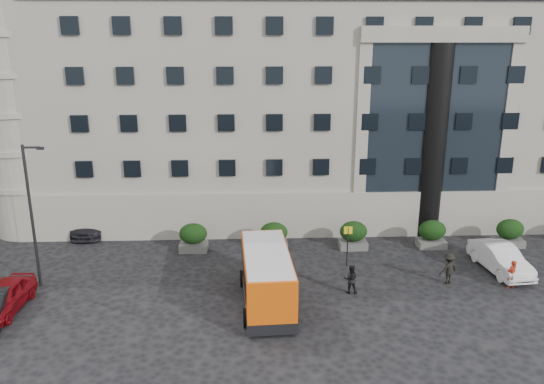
{
  "coord_description": "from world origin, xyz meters",
  "views": [
    {
      "loc": [
        -0.21,
        -24.34,
        13.29
      ],
      "look_at": [
        0.93,
        4.05,
        5.0
      ],
      "focal_mm": 35.0,
      "sensor_mm": 36.0,
      "label": 1
    }
  ],
  "objects": [
    {
      "name": "hedge_e",
      "position": [
        16.8,
        7.8,
        0.93
      ],
      "size": [
        1.8,
        1.26,
        1.84
      ],
      "color": "#50504E",
      "rests_on": "ground"
    },
    {
      "name": "pedestrian_b",
      "position": [
        5.08,
        1.51,
        0.8
      ],
      "size": [
        0.86,
        0.71,
        1.6
      ],
      "primitive_type": "imported",
      "rotation": [
        0.0,
        0.0,
        3.0
      ],
      "color": "black",
      "rests_on": "ground"
    },
    {
      "name": "entrance_column",
      "position": [
        12.0,
        10.3,
        6.5
      ],
      "size": [
        1.8,
        1.8,
        13.0
      ],
      "primitive_type": "cylinder",
      "color": "black",
      "rests_on": "ground"
    },
    {
      "name": "apartment_far",
      "position": [
        -27.0,
        38.0,
        11.0
      ],
      "size": [
        13.0,
        13.0,
        22.0
      ],
      "primitive_type": "cube",
      "color": "brown",
      "rests_on": "ground"
    },
    {
      "name": "pedestrian_c",
      "position": [
        10.75,
        2.46,
        0.9
      ],
      "size": [
        1.33,
        1.08,
        1.79
      ],
      "primitive_type": "imported",
      "rotation": [
        0.0,
        0.0,
        3.57
      ],
      "color": "black",
      "rests_on": "ground"
    },
    {
      "name": "hedge_c",
      "position": [
        6.4,
        7.8,
        0.93
      ],
      "size": [
        1.8,
        1.26,
        1.84
      ],
      "color": "#50504E",
      "rests_on": "ground"
    },
    {
      "name": "hedge_b",
      "position": [
        1.2,
        7.8,
        0.93
      ],
      "size": [
        1.8,
        1.26,
        1.84
      ],
      "color": "#50504E",
      "rests_on": "ground"
    },
    {
      "name": "pedestrian_a",
      "position": [
        14.0,
        1.71,
        0.82
      ],
      "size": [
        0.69,
        0.56,
        1.63
      ],
      "primitive_type": "imported",
      "rotation": [
        0.0,
        0.0,
        3.47
      ],
      "color": "maroon",
      "rests_on": "ground"
    },
    {
      "name": "parked_car_c",
      "position": [
        -11.5,
        11.66,
        0.76
      ],
      "size": [
        2.26,
        5.29,
        1.52
      ],
      "primitive_type": "imported",
      "rotation": [
        0.0,
        0.0,
        0.02
      ],
      "color": "black",
      "rests_on": "ground"
    },
    {
      "name": "parked_car_a",
      "position": [
        -12.7,
        0.29,
        0.75
      ],
      "size": [
        1.92,
        4.47,
        1.51
      ],
      "primitive_type": "imported",
      "rotation": [
        0.0,
        0.0,
        -0.03
      ],
      "color": "maroon",
      "rests_on": "ground"
    },
    {
      "name": "bus_stop_sign",
      "position": [
        5.5,
        5.0,
        1.73
      ],
      "size": [
        0.5,
        0.08,
        2.52
      ],
      "color": "#262628",
      "rests_on": "ground"
    },
    {
      "name": "parked_car_d",
      "position": [
        -17.0,
        15.8,
        0.73
      ],
      "size": [
        2.5,
        5.27,
        1.45
      ],
      "primitive_type": "imported",
      "rotation": [
        0.0,
        0.0,
        0.02
      ],
      "color": "black",
      "rests_on": "ground"
    },
    {
      "name": "ground",
      "position": [
        0.0,
        0.0,
        0.0
      ],
      "size": [
        120.0,
        120.0,
        0.0
      ],
      "primitive_type": "plane",
      "color": "black",
      "rests_on": "ground"
    },
    {
      "name": "street_lamp",
      "position": [
        -11.94,
        3.0,
        4.37
      ],
      "size": [
        1.16,
        0.18,
        8.0
      ],
      "color": "#262628",
      "rests_on": "ground"
    },
    {
      "name": "hedge_d",
      "position": [
        11.6,
        7.8,
        0.93
      ],
      "size": [
        1.8,
        1.26,
        1.84
      ],
      "color": "#50504E",
      "rests_on": "ground"
    },
    {
      "name": "civic_building",
      "position": [
        6.0,
        22.0,
        9.0
      ],
      "size": [
        44.0,
        24.0,
        18.0
      ],
      "primitive_type": "cube",
      "color": "gray",
      "rests_on": "ground"
    },
    {
      "name": "hedge_a",
      "position": [
        -4.0,
        7.8,
        0.93
      ],
      "size": [
        1.8,
        1.26,
        1.84
      ],
      "color": "#50504E",
      "rests_on": "ground"
    },
    {
      "name": "red_truck",
      "position": [
        -13.99,
        16.63,
        1.45
      ],
      "size": [
        3.07,
        5.54,
        2.83
      ],
      "rotation": [
        0.0,
        0.0,
        0.14
      ],
      "color": "maroon",
      "rests_on": "ground"
    },
    {
      "name": "white_taxi",
      "position": [
        14.4,
        3.92,
        0.8
      ],
      "size": [
        2.23,
        5.01,
        1.6
      ],
      "primitive_type": "imported",
      "rotation": [
        0.0,
        0.0,
        0.11
      ],
      "color": "silver",
      "rests_on": "ground"
    },
    {
      "name": "minibus",
      "position": [
        0.51,
        0.48,
        1.57
      ],
      "size": [
        2.87,
        6.92,
        2.84
      ],
      "rotation": [
        0.0,
        0.0,
        0.05
      ],
      "color": "#E6540A",
      "rests_on": "ground"
    }
  ]
}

